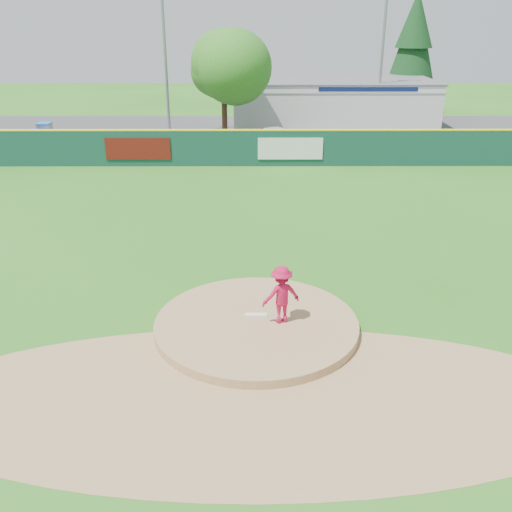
{
  "coord_description": "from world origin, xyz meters",
  "views": [
    {
      "loc": [
        -0.06,
        -13.45,
        7.86
      ],
      "look_at": [
        0.0,
        2.0,
        1.3
      ],
      "focal_mm": 40.0,
      "sensor_mm": 36.0,
      "label": 1
    }
  ],
  "objects_px": {
    "playground_slide": "(45,133)",
    "deciduous_tree": "(224,70)",
    "van": "(280,138)",
    "light_pole_left": "(165,44)",
    "pool_building_grp": "(332,101)",
    "light_pole_right": "(383,50)",
    "pitcher": "(281,295)",
    "conifer_tree": "(414,45)"
  },
  "relations": [
    {
      "from": "pool_building_grp",
      "to": "light_pole_right",
      "type": "distance_m",
      "value": 5.75
    },
    {
      "from": "van",
      "to": "pool_building_grp",
      "type": "height_order",
      "value": "pool_building_grp"
    },
    {
      "from": "pool_building_grp",
      "to": "light_pole_left",
      "type": "xyz_separation_m",
      "value": [
        -12.0,
        -4.99,
        4.39
      ]
    },
    {
      "from": "deciduous_tree",
      "to": "light_pole_right",
      "type": "distance_m",
      "value": 11.75
    },
    {
      "from": "deciduous_tree",
      "to": "conifer_tree",
      "type": "relative_size",
      "value": 0.77
    },
    {
      "from": "light_pole_right",
      "to": "conifer_tree",
      "type": "bearing_deg",
      "value": 60.26
    },
    {
      "from": "pool_building_grp",
      "to": "playground_slide",
      "type": "xyz_separation_m",
      "value": [
        -19.81,
        -7.75,
        -0.99
      ]
    },
    {
      "from": "deciduous_tree",
      "to": "light_pole_right",
      "type": "xyz_separation_m",
      "value": [
        11.0,
        4.0,
        0.99
      ]
    },
    {
      "from": "pitcher",
      "to": "deciduous_tree",
      "type": "relative_size",
      "value": 0.22
    },
    {
      "from": "playground_slide",
      "to": "deciduous_tree",
      "type": "xyz_separation_m",
      "value": [
        11.81,
        0.75,
        3.88
      ]
    },
    {
      "from": "light_pole_left",
      "to": "pool_building_grp",
      "type": "bearing_deg",
      "value": 22.6
    },
    {
      "from": "light_pole_right",
      "to": "playground_slide",
      "type": "bearing_deg",
      "value": -168.23
    },
    {
      "from": "pitcher",
      "to": "conifer_tree",
      "type": "xyz_separation_m",
      "value": [
        12.34,
        36.02,
        4.49
      ]
    },
    {
      "from": "light_pole_right",
      "to": "deciduous_tree",
      "type": "bearing_deg",
      "value": -160.02
    },
    {
      "from": "playground_slide",
      "to": "deciduous_tree",
      "type": "bearing_deg",
      "value": 3.64
    },
    {
      "from": "pitcher",
      "to": "light_pole_right",
      "type": "bearing_deg",
      "value": -124.87
    },
    {
      "from": "light_pole_right",
      "to": "pool_building_grp",
      "type": "bearing_deg",
      "value": 135.05
    },
    {
      "from": "pool_building_grp",
      "to": "deciduous_tree",
      "type": "distance_m",
      "value": 11.01
    },
    {
      "from": "pool_building_grp",
      "to": "pitcher",
      "type": "bearing_deg",
      "value": -99.47
    },
    {
      "from": "pitcher",
      "to": "conifer_tree",
      "type": "bearing_deg",
      "value": -127.74
    },
    {
      "from": "conifer_tree",
      "to": "light_pole_left",
      "type": "distance_m",
      "value": 21.03
    },
    {
      "from": "pitcher",
      "to": "light_pole_right",
      "type": "distance_m",
      "value": 30.52
    },
    {
      "from": "pitcher",
      "to": "pool_building_grp",
      "type": "bearing_deg",
      "value": -118.3
    },
    {
      "from": "pitcher",
      "to": "pool_building_grp",
      "type": "xyz_separation_m",
      "value": [
        5.34,
        32.01,
        0.61
      ]
    },
    {
      "from": "conifer_tree",
      "to": "light_pole_right",
      "type": "distance_m",
      "value": 8.06
    },
    {
      "from": "pool_building_grp",
      "to": "deciduous_tree",
      "type": "relative_size",
      "value": 2.07
    },
    {
      "from": "pitcher",
      "to": "light_pole_right",
      "type": "xyz_separation_m",
      "value": [
        8.34,
        29.02,
        4.49
      ]
    },
    {
      "from": "van",
      "to": "light_pole_right",
      "type": "height_order",
      "value": "light_pole_right"
    },
    {
      "from": "pitcher",
      "to": "playground_slide",
      "type": "xyz_separation_m",
      "value": [
        -14.47,
        24.27,
        -0.38
      ]
    },
    {
      "from": "pitcher",
      "to": "light_pole_left",
      "type": "bearing_deg",
      "value": -94.98
    },
    {
      "from": "deciduous_tree",
      "to": "light_pole_left",
      "type": "height_order",
      "value": "light_pole_left"
    },
    {
      "from": "deciduous_tree",
      "to": "conifer_tree",
      "type": "height_order",
      "value": "conifer_tree"
    },
    {
      "from": "van",
      "to": "deciduous_tree",
      "type": "xyz_separation_m",
      "value": [
        -3.59,
        2.22,
        3.9
      ]
    },
    {
      "from": "light_pole_left",
      "to": "deciduous_tree",
      "type": "bearing_deg",
      "value": -26.57
    },
    {
      "from": "playground_slide",
      "to": "conifer_tree",
      "type": "height_order",
      "value": "conifer_tree"
    },
    {
      "from": "playground_slide",
      "to": "light_pole_left",
      "type": "height_order",
      "value": "light_pole_left"
    },
    {
      "from": "light_pole_left",
      "to": "light_pole_right",
      "type": "relative_size",
      "value": 1.1
    },
    {
      "from": "light_pole_left",
      "to": "light_pole_right",
      "type": "height_order",
      "value": "light_pole_left"
    },
    {
      "from": "deciduous_tree",
      "to": "light_pole_left",
      "type": "distance_m",
      "value": 4.72
    },
    {
      "from": "deciduous_tree",
      "to": "conifer_tree",
      "type": "distance_m",
      "value": 18.63
    },
    {
      "from": "conifer_tree",
      "to": "pitcher",
      "type": "bearing_deg",
      "value": -108.91
    },
    {
      "from": "pitcher",
      "to": "light_pole_left",
      "type": "height_order",
      "value": "light_pole_left"
    }
  ]
}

